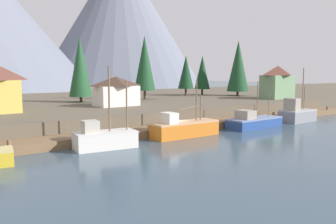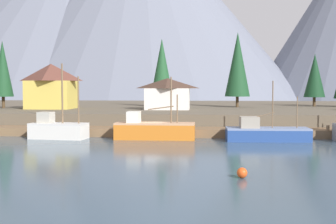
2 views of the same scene
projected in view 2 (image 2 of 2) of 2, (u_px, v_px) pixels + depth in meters
The scene contains 15 objects.
ground_plane at pixel (168, 127), 72.64m from camera, with size 400.00×400.00×1.00m, color #384C5B.
dock at pixel (156, 132), 54.66m from camera, with size 80.00×4.00×1.60m.
shoreline_bank at pixel (174, 112), 84.48m from camera, with size 400.00×56.00×2.50m, color brown.
mountain_central_peak at pixel (76, 13), 207.57m from camera, with size 153.98×153.98×80.36m, color slate.
mountain_east_peak at pixel (141, 4), 196.65m from camera, with size 141.40×141.40×84.67m, color slate.
fishing_boat_white at pixel (58, 129), 51.70m from camera, with size 6.73×3.52×8.66m.
fishing_boat_orange at pixel (154, 130), 51.16m from camera, with size 9.10×2.72×7.13m.
fishing_boat_blue at pixel (265, 133), 49.70m from camera, with size 9.20×3.47×6.67m.
house_yellow at pixel (51, 86), 71.27m from camera, with size 7.38×5.91×7.16m.
house_white at pixel (168, 94), 68.83m from camera, with size 7.04×4.59×4.82m.
conifer_near_left at pixel (315, 76), 79.21m from camera, with size 3.70×3.70×9.36m.
conifer_mid_left at pixel (3, 69), 72.97m from camera, with size 3.34×3.34×11.04m.
conifer_mid_right at pixel (162, 70), 78.94m from camera, with size 4.24×4.24×11.99m.
conifer_back_left at pixel (238, 64), 76.48m from camera, with size 4.29×4.29×12.83m.
channel_buoy at pixel (242, 173), 29.40m from camera, with size 0.70×0.70×0.70m, color #E04C19.
Camera 2 is at (6.04, -52.13, 6.01)m, focal length 47.82 mm.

